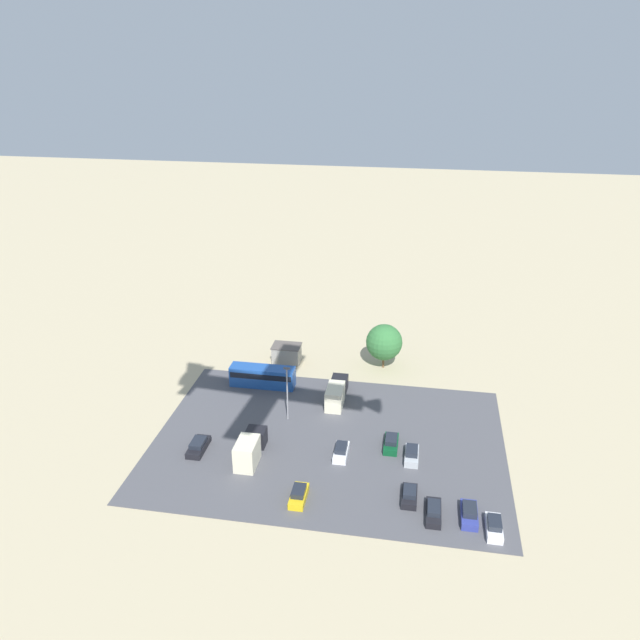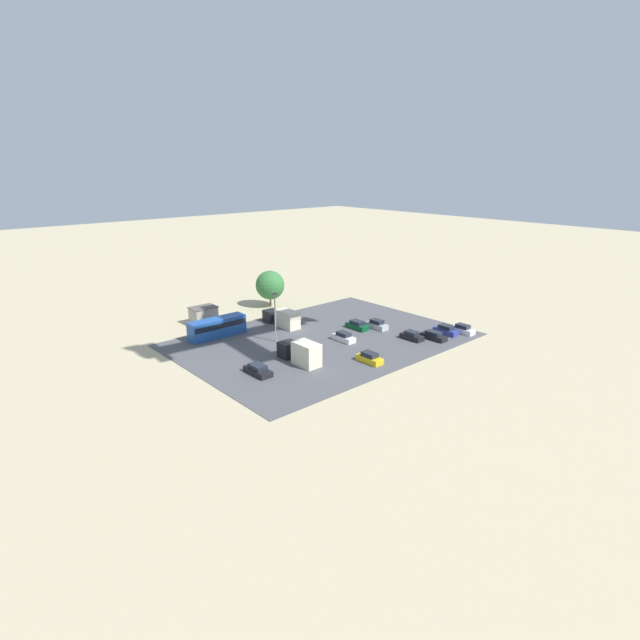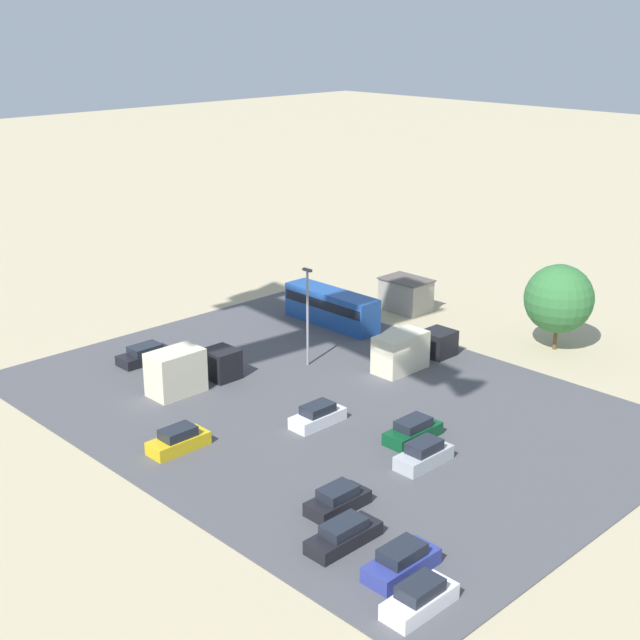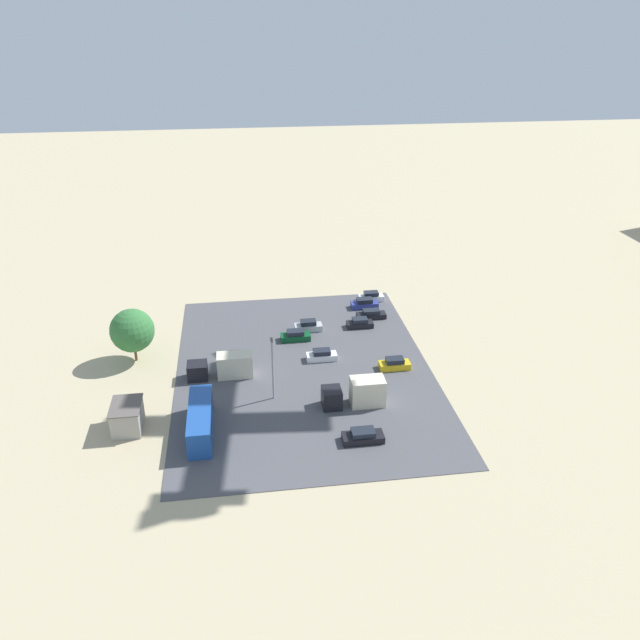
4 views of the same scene
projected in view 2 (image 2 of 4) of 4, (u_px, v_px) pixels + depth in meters
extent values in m
plane|color=tan|center=(295.00, 329.00, 89.65)|extent=(400.00, 400.00, 0.00)
cube|color=#4C4C51|center=(323.00, 340.00, 84.23)|extent=(46.80, 33.79, 0.08)
cube|color=#9E998E|center=(204.00, 316.00, 92.50)|extent=(4.50, 3.20, 3.09)
cube|color=#59514C|center=(203.00, 307.00, 92.02)|extent=(4.74, 3.44, 0.12)
cube|color=#1E4C9E|center=(217.00, 327.00, 85.24)|extent=(10.12, 2.59, 3.23)
cube|color=black|center=(217.00, 324.00, 85.07)|extent=(9.71, 2.63, 0.91)
cube|color=#0C4723|center=(357.00, 326.00, 89.59)|extent=(1.83, 4.36, 0.88)
cube|color=#1E232D|center=(357.00, 322.00, 89.36)|extent=(1.53, 2.44, 0.64)
cube|color=navy|center=(446.00, 331.00, 86.90)|extent=(1.84, 4.35, 0.92)
cube|color=#1E232D|center=(446.00, 327.00, 86.66)|extent=(1.55, 2.44, 0.68)
cube|color=gold|center=(370.00, 359.00, 74.41)|extent=(1.77, 4.18, 0.90)
cube|color=#1E232D|center=(370.00, 354.00, 74.18)|extent=(1.49, 2.34, 0.66)
cube|color=black|center=(433.00, 337.00, 84.23)|extent=(1.72, 4.59, 0.82)
cube|color=#1E232D|center=(434.00, 333.00, 84.02)|extent=(1.44, 2.57, 0.60)
cube|color=#ADB2B7|center=(377.00, 326.00, 89.76)|extent=(1.75, 4.13, 0.95)
cube|color=#1E232D|center=(377.00, 322.00, 89.51)|extent=(1.47, 2.31, 0.70)
cube|color=silver|center=(463.00, 330.00, 87.38)|extent=(1.71, 4.15, 0.90)
cube|color=#1E232D|center=(463.00, 326.00, 87.14)|extent=(1.44, 2.32, 0.66)
cube|color=silver|center=(344.00, 338.00, 83.47)|extent=(1.73, 4.20, 0.88)
cube|color=#1E232D|center=(344.00, 334.00, 83.25)|extent=(1.45, 2.35, 0.64)
cube|color=black|center=(258.00, 371.00, 70.18)|extent=(1.99, 4.66, 0.83)
cube|color=#1E232D|center=(258.00, 367.00, 69.97)|extent=(1.67, 2.61, 0.61)
cube|color=black|center=(412.00, 337.00, 84.13)|extent=(1.79, 4.02, 0.84)
cube|color=#1E232D|center=(412.00, 333.00, 83.91)|extent=(1.50, 2.25, 0.61)
cube|color=black|center=(288.00, 349.00, 76.26)|extent=(2.57, 2.33, 2.42)
cube|color=beige|center=(306.00, 354.00, 72.96)|extent=(2.57, 4.14, 3.46)
cube|color=black|center=(272.00, 316.00, 93.61)|extent=(2.43, 2.59, 2.19)
cube|color=beige|center=(287.00, 319.00, 89.98)|extent=(2.43, 4.60, 3.13)
cylinder|color=brown|center=(271.00, 301.00, 103.62)|extent=(0.36, 0.36, 2.38)
sphere|color=#337038|center=(270.00, 285.00, 102.60)|extent=(5.96, 5.96, 5.96)
cylinder|color=gray|center=(275.00, 319.00, 82.08)|extent=(0.20, 0.20, 8.01)
cube|color=#4C4C51|center=(275.00, 294.00, 80.83)|extent=(0.90, 0.28, 0.20)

